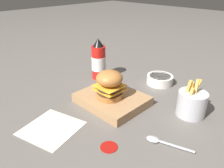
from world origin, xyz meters
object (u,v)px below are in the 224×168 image
object	(u,v)px
ketchup_bottle	(99,61)
spoon	(159,141)
fries_basket	(192,103)
serving_board	(112,99)
burger	(109,84)
side_bowl	(160,79)

from	to	relation	value
ketchup_bottle	spoon	size ratio (longest dim) A/B	1.39
ketchup_bottle	fries_basket	size ratio (longest dim) A/B	1.43
fries_basket	spoon	distance (m)	0.21
fries_basket	spoon	xyz separation A→B (m)	(-0.01, 0.21, -0.04)
fries_basket	spoon	bearing A→B (deg)	91.51
serving_board	burger	size ratio (longest dim) A/B	2.29
spoon	burger	bearing A→B (deg)	-28.07
serving_board	side_bowl	size ratio (longest dim) A/B	2.07
side_bowl	spoon	xyz separation A→B (m)	(-0.23, 0.35, -0.02)
fries_basket	side_bowl	distance (m)	0.27
fries_basket	side_bowl	bearing A→B (deg)	-32.32
spoon	ketchup_bottle	bearing A→B (deg)	-39.66
ketchup_bottle	fries_basket	bearing A→B (deg)	-178.50
burger	fries_basket	bearing A→B (deg)	-147.91
burger	fries_basket	world-z (taller)	burger
serving_board	fries_basket	distance (m)	0.30
side_bowl	spoon	distance (m)	0.42
burger	ketchup_bottle	bearing A→B (deg)	-33.52
serving_board	fries_basket	world-z (taller)	fries_basket
burger	spoon	world-z (taller)	burger
side_bowl	spoon	bearing A→B (deg)	123.29
serving_board	burger	world-z (taller)	burger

